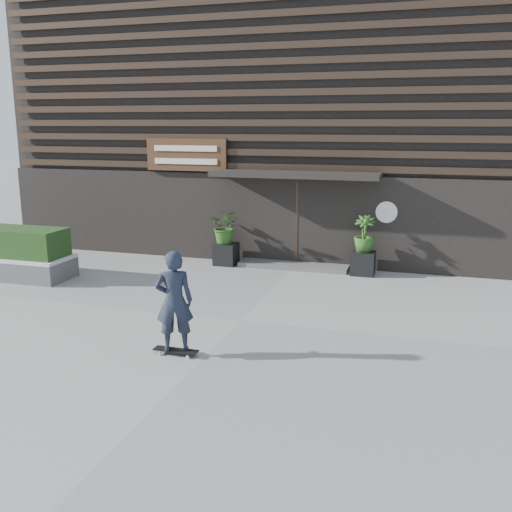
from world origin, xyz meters
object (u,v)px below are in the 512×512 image
(raised_bed, at_px, (7,267))
(skateboarder, at_px, (174,301))
(planter_pot_right, at_px, (363,263))
(planter_pot_left, at_px, (226,254))

(raised_bed, relative_size, skateboarder, 1.92)
(raised_bed, distance_m, skateboarder, 7.34)
(planter_pot_right, relative_size, raised_bed, 0.17)
(planter_pot_right, relative_size, skateboarder, 0.33)
(planter_pot_right, bearing_deg, skateboarder, -110.70)
(planter_pot_right, xyz_separation_m, skateboarder, (-2.42, -6.39, 0.65))
(skateboarder, bearing_deg, planter_pot_right, 69.30)
(planter_pot_left, bearing_deg, raised_bed, -150.40)
(planter_pot_right, height_order, raised_bed, planter_pot_right)
(planter_pot_left, bearing_deg, skateboarder, -77.79)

